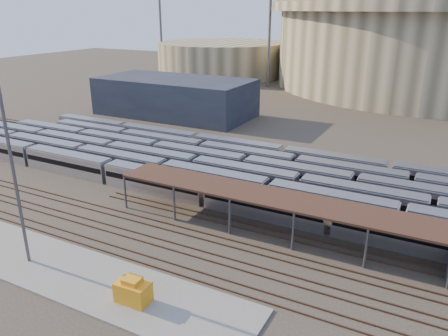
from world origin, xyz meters
name	(u,v)px	position (x,y,z in m)	size (l,w,h in m)	color
ground	(166,223)	(0.00, 0.00, 0.00)	(420.00, 420.00, 0.00)	#383026
apron	(54,266)	(-5.00, -15.00, 0.10)	(50.00, 9.00, 0.20)	gray
subway_trains	(233,170)	(1.00, 18.50, 1.80)	(130.63, 23.90, 3.60)	#B3B4B8
inspection_shed	(336,211)	(22.00, 4.00, 4.98)	(60.30, 6.00, 5.30)	#4F4E53
empty_tracks	(144,238)	(0.00, -5.00, 0.09)	(170.00, 9.62, 0.18)	#4C3323
stadium	(439,41)	(25.00, 140.00, 16.47)	(124.00, 124.00, 32.50)	tan
secondary_arena	(222,59)	(-60.00, 130.00, 7.00)	(56.00, 56.00, 14.00)	tan
service_building	(175,97)	(-35.00, 55.00, 5.00)	(42.00, 20.00, 10.00)	#1E232D
floodlight_0	(270,29)	(-30.00, 110.00, 20.65)	(4.00, 1.00, 38.40)	#4F4E53
floodlight_1	(161,26)	(-85.00, 120.00, 20.65)	(4.00, 1.00, 38.40)	#4F4E53
floodlight_3	(355,26)	(-10.00, 160.00, 20.65)	(4.00, 1.00, 38.40)	#4F4E53
yard_light_pole	(13,169)	(-8.48, -15.55, 11.53)	(0.81, 0.36, 22.49)	#4F4E53
yellow_equipment	(133,292)	(7.08, -15.83, 1.26)	(3.40, 2.12, 2.12)	orange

